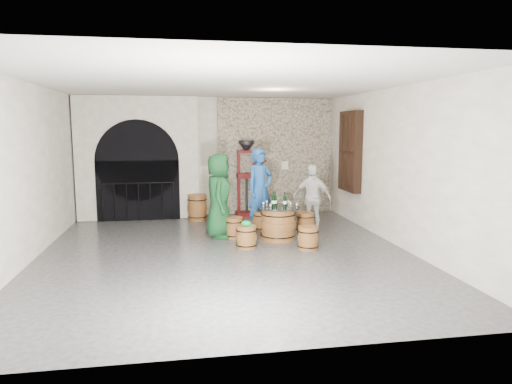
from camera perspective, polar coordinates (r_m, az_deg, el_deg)
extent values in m
plane|color=#2C2C2E|center=(8.86, -3.81, -7.58)|extent=(8.00, 8.00, 0.00)
plane|color=silver|center=(12.55, -5.72, 4.40)|extent=(8.00, 0.00, 8.00)
plane|color=silver|center=(4.64, 0.99, -1.64)|extent=(8.00, 0.00, 8.00)
plane|color=silver|center=(8.94, -26.85, 2.14)|extent=(0.00, 8.00, 8.00)
plane|color=silver|center=(9.57, 17.45, 2.97)|extent=(0.00, 8.00, 8.00)
plane|color=beige|center=(8.58, -4.01, 13.48)|extent=(8.00, 8.00, 0.00)
cube|color=#AEA28B|center=(12.74, 2.42, 4.49)|extent=(3.20, 0.12, 3.18)
cube|color=silver|center=(12.32, -14.52, 4.12)|extent=(3.10, 0.50, 3.18)
cube|color=black|center=(12.14, -14.49, 0.15)|extent=(2.10, 0.03, 1.55)
cylinder|color=black|center=(12.06, -14.62, 3.80)|extent=(2.10, 0.03, 2.10)
cylinder|color=black|center=(12.05, -14.55, 1.08)|extent=(1.79, 0.04, 0.04)
cylinder|color=black|center=(12.22, -18.64, -1.31)|extent=(0.02, 0.02, 0.98)
cylinder|color=black|center=(12.18, -17.25, -1.28)|extent=(0.02, 0.02, 0.98)
cylinder|color=black|center=(12.14, -15.86, -1.25)|extent=(0.02, 0.02, 0.98)
cylinder|color=black|center=(12.11, -14.47, -1.22)|extent=(0.02, 0.02, 0.98)
cylinder|color=black|center=(12.09, -13.06, -1.19)|extent=(0.02, 0.02, 0.98)
cylinder|color=black|center=(12.08, -11.65, -1.16)|extent=(0.02, 0.02, 0.98)
cylinder|color=black|center=(12.07, -10.24, -1.13)|extent=(0.02, 0.02, 0.98)
cube|color=black|center=(11.70, 11.68, 5.00)|extent=(0.20, 1.10, 2.00)
cube|color=black|center=(11.69, 11.45, 5.01)|extent=(0.06, 0.88, 1.76)
cube|color=black|center=(11.70, 11.59, 5.00)|extent=(0.22, 0.92, 0.06)
cube|color=black|center=(11.43, 12.11, 4.92)|extent=(0.22, 0.06, 1.80)
cube|color=black|center=(11.70, 11.59, 5.00)|extent=(0.22, 0.06, 1.80)
cube|color=black|center=(11.97, 11.09, 5.08)|extent=(0.22, 0.06, 1.80)
cylinder|color=brown|center=(9.80, 2.77, -4.05)|extent=(0.70, 0.70, 0.67)
cylinder|color=brown|center=(9.80, 2.77, -4.05)|extent=(0.75, 0.75, 0.15)
torus|color=black|center=(9.85, 2.76, -5.34)|extent=(0.76, 0.76, 0.02)
torus|color=black|center=(9.76, 2.78, -2.75)|extent=(0.76, 0.76, 0.02)
cylinder|color=brown|center=(9.74, 2.78, -2.07)|extent=(0.72, 0.72, 0.02)
cylinder|color=black|center=(9.73, 2.78, -1.93)|extent=(0.91, 0.91, 0.01)
cylinder|color=brown|center=(9.98, -2.79, -4.51)|extent=(0.39, 0.39, 0.44)
cylinder|color=brown|center=(9.98, -2.79, -4.51)|extent=(0.42, 0.42, 0.10)
torus|color=black|center=(10.01, -2.78, -5.34)|extent=(0.43, 0.43, 0.02)
torus|color=black|center=(9.95, -2.79, -3.67)|extent=(0.43, 0.43, 0.02)
cylinder|color=brown|center=(9.93, -2.79, -3.22)|extent=(0.40, 0.40, 0.02)
cylinder|color=brown|center=(10.69, 0.57, -3.65)|extent=(0.39, 0.39, 0.44)
cylinder|color=brown|center=(10.69, 0.57, -3.65)|extent=(0.42, 0.42, 0.10)
torus|color=black|center=(10.73, 0.57, -4.43)|extent=(0.43, 0.43, 0.02)
torus|color=black|center=(10.67, 0.57, -2.87)|extent=(0.43, 0.43, 0.02)
cylinder|color=brown|center=(10.65, 0.58, -2.45)|extent=(0.40, 0.40, 0.02)
cylinder|color=brown|center=(10.57, 6.18, -3.84)|extent=(0.39, 0.39, 0.44)
cylinder|color=brown|center=(10.57, 6.18, -3.84)|extent=(0.42, 0.42, 0.10)
torus|color=black|center=(10.60, 6.17, -4.63)|extent=(0.43, 0.43, 0.02)
torus|color=black|center=(10.54, 6.19, -3.05)|extent=(0.43, 0.43, 0.02)
cylinder|color=brown|center=(10.52, 6.20, -2.63)|extent=(0.40, 0.40, 0.02)
cylinder|color=brown|center=(9.10, 6.53, -5.78)|extent=(0.39, 0.39, 0.44)
cylinder|color=brown|center=(9.10, 6.53, -5.78)|extent=(0.42, 0.42, 0.10)
torus|color=black|center=(9.14, 6.51, -6.68)|extent=(0.43, 0.43, 0.02)
torus|color=black|center=(9.07, 6.54, -4.87)|extent=(0.43, 0.43, 0.02)
cylinder|color=brown|center=(9.05, 6.55, -4.37)|extent=(0.40, 0.40, 0.02)
cylinder|color=brown|center=(9.14, -1.23, -5.68)|extent=(0.39, 0.39, 0.44)
cylinder|color=brown|center=(9.14, -1.23, -5.68)|extent=(0.42, 0.42, 0.10)
torus|color=black|center=(9.17, -1.22, -6.58)|extent=(0.43, 0.43, 0.02)
torus|color=black|center=(9.10, -1.23, -4.77)|extent=(0.43, 0.43, 0.02)
cylinder|color=brown|center=(9.08, -1.23, -4.28)|extent=(0.40, 0.40, 0.02)
ellipsoid|color=#0D913B|center=(9.07, -1.23, -3.94)|extent=(0.20, 0.20, 0.11)
cylinder|color=#0D913B|center=(9.06, -0.70, -4.23)|extent=(0.13, 0.13, 0.01)
imported|color=#113D1C|center=(9.93, -4.65, -0.48)|extent=(0.69, 0.97, 1.84)
imported|color=navy|center=(10.60, 0.50, 0.30)|extent=(0.83, 0.74, 1.92)
imported|color=silver|center=(10.66, 7.00, -0.73)|extent=(0.97, 0.80, 1.54)
cylinder|color=black|center=(9.75, 2.18, -1.20)|extent=(0.07, 0.07, 0.22)
cylinder|color=white|center=(9.75, 2.18, -1.26)|extent=(0.08, 0.08, 0.06)
cone|color=black|center=(9.73, 2.18, -0.48)|extent=(0.07, 0.07, 0.05)
cylinder|color=black|center=(9.72, 2.19, -0.16)|extent=(0.03, 0.03, 0.07)
cylinder|color=black|center=(9.71, 3.62, -1.25)|extent=(0.07, 0.07, 0.22)
cylinder|color=white|center=(9.72, 3.62, -1.31)|extent=(0.08, 0.08, 0.06)
cone|color=black|center=(9.69, 3.63, -0.52)|extent=(0.07, 0.07, 0.05)
cylinder|color=black|center=(9.69, 3.63, -0.20)|extent=(0.03, 0.03, 0.07)
cylinder|color=black|center=(9.78, 2.41, -1.18)|extent=(0.07, 0.07, 0.22)
cylinder|color=white|center=(9.78, 2.41, -1.23)|extent=(0.08, 0.08, 0.06)
cone|color=black|center=(9.76, 2.41, -0.45)|extent=(0.07, 0.07, 0.05)
cylinder|color=black|center=(9.75, 2.42, -0.13)|extent=(0.03, 0.03, 0.07)
cylinder|color=brown|center=(11.93, -7.34, -1.97)|extent=(0.46, 0.46, 0.65)
cylinder|color=brown|center=(11.93, -7.34, -1.97)|extent=(0.50, 0.50, 0.14)
torus|color=black|center=(11.97, -7.32, -3.02)|extent=(0.51, 0.51, 0.02)
torus|color=black|center=(11.89, -7.35, -0.92)|extent=(0.51, 0.51, 0.02)
cylinder|color=brown|center=(11.87, -7.36, -0.38)|extent=(0.47, 0.47, 0.02)
cube|color=#520E0D|center=(12.51, -1.18, -2.71)|extent=(0.58, 0.48, 0.11)
cube|color=#520E0D|center=(12.36, -1.19, 2.06)|extent=(0.52, 0.35, 0.13)
cube|color=#520E0D|center=(12.31, -1.20, 5.07)|extent=(0.51, 0.16, 0.08)
cylinder|color=black|center=(12.41, -1.19, -0.02)|extent=(0.06, 0.06, 1.08)
cylinder|color=black|center=(12.30, -1.21, 6.22)|extent=(0.41, 0.41, 0.10)
cone|color=black|center=(12.30, -1.20, 5.62)|extent=(0.41, 0.41, 0.22)
cube|color=#520E0D|center=(12.34, -2.17, 1.19)|extent=(0.08, 0.08, 1.73)
cube|color=#520E0D|center=(12.42, -0.21, 1.25)|extent=(0.08, 0.08, 1.73)
cylinder|color=#520E0D|center=(12.36, 0.32, 3.22)|extent=(0.46, 0.06, 0.34)
cube|color=silver|center=(12.73, 3.59, 3.35)|extent=(0.18, 0.10, 0.22)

